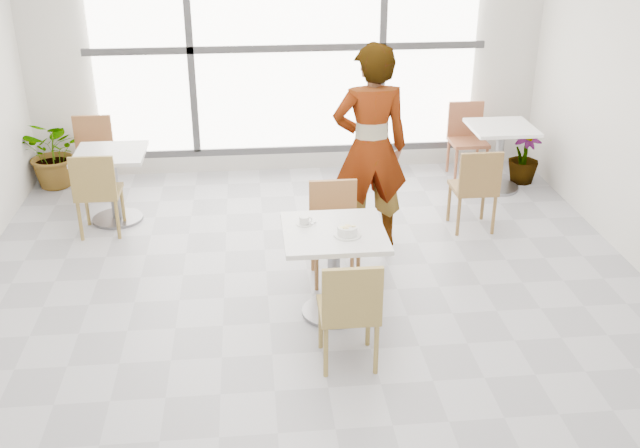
{
  "coord_description": "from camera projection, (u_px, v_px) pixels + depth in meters",
  "views": [
    {
      "loc": [
        -0.48,
        -5.05,
        3.21
      ],
      "look_at": [
        0.0,
        -0.3,
        1.0
      ],
      "focal_mm": 41.39,
      "sensor_mm": 36.0,
      "label": 1
    }
  ],
  "objects": [
    {
      "name": "bg_table_left",
      "position": [
        113.0,
        176.0,
        7.53
      ],
      "size": [
        0.7,
        0.7,
        0.75
      ],
      "color": "silver",
      "rests_on": "ground"
    },
    {
      "name": "main_table",
      "position": [
        334.0,
        256.0,
        5.84
      ],
      "size": [
        0.8,
        0.8,
        0.75
      ],
      "color": "silver",
      "rests_on": "ground"
    },
    {
      "name": "floor",
      "position": [
        316.0,
        321.0,
        5.95
      ],
      "size": [
        7.0,
        7.0,
        0.0
      ],
      "primitive_type": "plane",
      "color": "#9E9EA5",
      "rests_on": "ground"
    },
    {
      "name": "chair_near",
      "position": [
        350.0,
        308.0,
        5.18
      ],
      "size": [
        0.42,
        0.42,
        0.87
      ],
      "rotation": [
        0.0,
        0.0,
        3.14
      ],
      "color": "#9D8243",
      "rests_on": "ground"
    },
    {
      "name": "bg_chair_right_far",
      "position": [
        467.0,
        134.0,
        8.75
      ],
      "size": [
        0.42,
        0.42,
        0.87
      ],
      "color": "#9F5C3C",
      "rests_on": "ground"
    },
    {
      "name": "plant_left",
      "position": [
        55.0,
        153.0,
        8.42
      ],
      "size": [
        0.92,
        0.87,
        0.82
      ],
      "primitive_type": "imported",
      "rotation": [
        0.0,
        0.0,
        -0.38
      ],
      "color": "#5E8944",
      "rests_on": "ground"
    },
    {
      "name": "person",
      "position": [
        370.0,
        148.0,
        6.82
      ],
      "size": [
        0.74,
        0.5,
        1.96
      ],
      "primitive_type": "imported",
      "rotation": [
        0.0,
        0.0,
        3.19
      ],
      "color": "black",
      "rests_on": "ground"
    },
    {
      "name": "chair_far",
      "position": [
        334.0,
        224.0,
        6.45
      ],
      "size": [
        0.42,
        0.42,
        0.87
      ],
      "color": "#976437",
      "rests_on": "ground"
    },
    {
      "name": "window",
      "position": [
        287.0,
        48.0,
        8.42
      ],
      "size": [
        4.6,
        0.07,
        2.52
      ],
      "color": "white",
      "rests_on": "ground"
    },
    {
      "name": "bg_chair_right_near",
      "position": [
        476.0,
        185.0,
        7.29
      ],
      "size": [
        0.42,
        0.42,
        0.87
      ],
      "rotation": [
        0.0,
        0.0,
        3.14
      ],
      "color": "olive",
      "rests_on": "ground"
    },
    {
      "name": "plant_right",
      "position": [
        524.0,
        156.0,
        8.58
      ],
      "size": [
        0.42,
        0.42,
        0.65
      ],
      "primitive_type": "imported",
      "rotation": [
        0.0,
        0.0,
        0.18
      ],
      "color": "#51713E",
      "rests_on": "ground"
    },
    {
      "name": "wall_back",
      "position": [
        287.0,
        47.0,
        8.48
      ],
      "size": [
        6.0,
        0.0,
        6.0
      ],
      "primitive_type": "plane",
      "rotation": [
        1.57,
        0.0,
        0.0
      ],
      "color": "silver",
      "rests_on": "ground"
    },
    {
      "name": "bg_chair_left_far",
      "position": [
        93.0,
        150.0,
        8.22
      ],
      "size": [
        0.42,
        0.42,
        0.87
      ],
      "color": "brown",
      "rests_on": "ground"
    },
    {
      "name": "coffee_cup",
      "position": [
        305.0,
        221.0,
        5.84
      ],
      "size": [
        0.16,
        0.13,
        0.07
      ],
      "color": "silver",
      "rests_on": "main_table"
    },
    {
      "name": "bg_chair_left_near",
      "position": [
        97.0,
        189.0,
        7.19
      ],
      "size": [
        0.42,
        0.42,
        0.87
      ],
      "rotation": [
        0.0,
        0.0,
        3.14
      ],
      "color": "olive",
      "rests_on": "ground"
    },
    {
      "name": "bg_table_right",
      "position": [
        500.0,
        148.0,
        8.33
      ],
      "size": [
        0.7,
        0.7,
        0.75
      ],
      "color": "white",
      "rests_on": "ground"
    },
    {
      "name": "oatmeal_bowl",
      "position": [
        347.0,
        231.0,
        5.64
      ],
      "size": [
        0.21,
        0.21,
        0.09
      ],
      "color": "silver",
      "rests_on": "main_table"
    }
  ]
}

